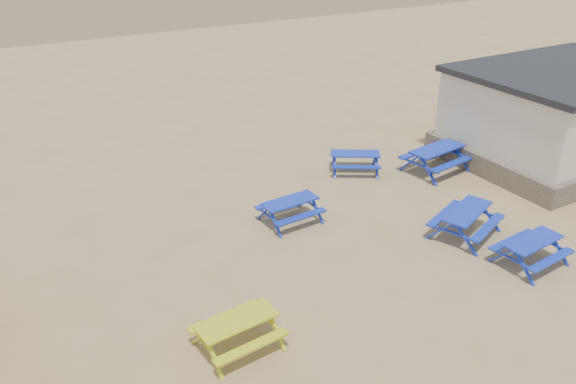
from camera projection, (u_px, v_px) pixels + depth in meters
ground at (323, 247)px, 14.65m from camera, size 400.00×400.00×0.00m
picnic_table_blue_a at (290, 211)px, 15.70m from camera, size 1.66×1.37×0.67m
picnic_table_blue_b at (355, 162)px, 18.73m from camera, size 2.04×1.94×0.67m
picnic_table_blue_c at (436, 160)px, 18.71m from camera, size 2.20×1.87×0.84m
picnic_table_blue_e at (531, 252)px, 13.80m from camera, size 1.73×1.44×0.69m
picnic_table_blue_f at (465, 223)px, 15.02m from camera, size 2.21×2.01×0.76m
picnic_table_yellow at (238, 333)px, 11.15m from camera, size 1.72×1.44×0.68m
amenity_block at (563, 114)px, 19.40m from camera, size 7.40×5.40×3.15m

